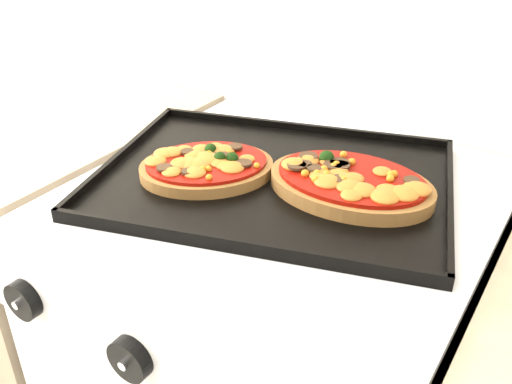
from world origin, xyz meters
The scene contains 6 objects.
control_panel centered at (0.03, 1.39, 0.85)m, with size 0.60×0.02×0.09m, color silver.
knob_left centered at (-0.16, 1.37, 0.85)m, with size 0.05×0.05×0.02m, color black.
knob_center centered at (0.02, 1.37, 0.85)m, with size 0.05×0.05×0.02m, color black.
baking_tray centered at (0.00, 1.71, 0.92)m, with size 0.51×0.38×0.02m, color black.
pizza_left centered at (-0.09, 1.66, 0.93)m, with size 0.20×0.16×0.03m, color brown, non-canonical shape.
pizza_right centered at (0.12, 1.73, 0.94)m, with size 0.24×0.17×0.04m, color brown, non-canonical shape.
Camera 1 is at (0.39, 1.06, 1.33)m, focal length 40.00 mm.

